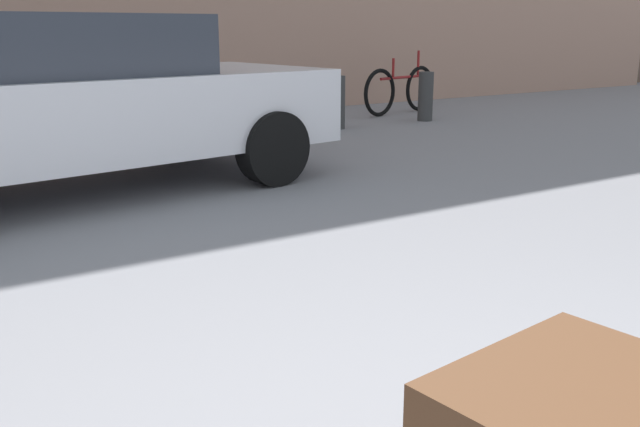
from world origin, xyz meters
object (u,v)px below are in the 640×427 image
(bicycle_leaning, at_px, (401,90))
(bollard_kerb_far, at_px, (426,96))
(bollard_kerb_near, at_px, (240,109))
(bollard_kerb_mid, at_px, (337,103))
(parked_car, at_px, (59,100))

(bicycle_leaning, height_order, bollard_kerb_far, bicycle_leaning)
(bicycle_leaning, bearing_deg, bollard_kerb_near, -164.75)
(bicycle_leaning, bearing_deg, bollard_kerb_mid, -153.90)
(parked_car, distance_m, bollard_kerb_mid, 4.42)
(bollard_kerb_far, bearing_deg, parked_car, -160.83)
(bollard_kerb_mid, relative_size, bollard_kerb_far, 1.00)
(bicycle_leaning, distance_m, bollard_kerb_mid, 2.00)
(bollard_kerb_near, distance_m, bollard_kerb_mid, 1.43)
(bollard_kerb_near, distance_m, bollard_kerb_far, 2.97)
(bicycle_leaning, bearing_deg, parked_car, -154.11)
(parked_car, relative_size, bicycle_leaning, 2.61)
(bollard_kerb_mid, bearing_deg, bicycle_leaning, 26.10)
(parked_car, xyz_separation_m, bicycle_leaning, (5.76, 2.79, -0.39))
(bicycle_leaning, xyz_separation_m, bollard_kerb_near, (-3.22, -0.88, -0.02))
(bollard_kerb_mid, distance_m, bollard_kerb_far, 1.55)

